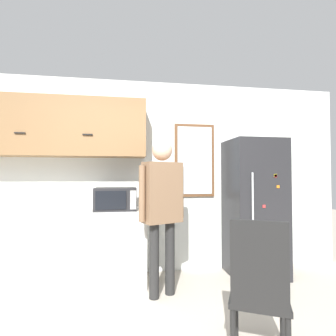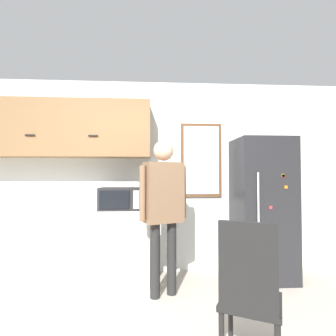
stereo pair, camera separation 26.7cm
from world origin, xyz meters
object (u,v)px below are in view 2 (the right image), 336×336
object	(u,v)px
microwave	(120,198)
refrigerator	(262,208)
chair	(249,290)
person	(164,200)

from	to	relation	value
microwave	refrigerator	xyz separation A→B (m)	(1.87, 0.03, -0.14)
refrigerator	chair	distance (m)	1.80
microwave	refrigerator	size ratio (longest dim) A/B	0.28
person	chair	xyz separation A→B (m)	(0.55, -1.15, -0.53)
microwave	refrigerator	bearing A→B (deg)	0.91
chair	refrigerator	bearing A→B (deg)	-89.40
refrigerator	chair	world-z (taller)	refrigerator
person	chair	bearing A→B (deg)	-86.81
microwave	refrigerator	distance (m)	1.88
refrigerator	chair	size ratio (longest dim) A/B	1.78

